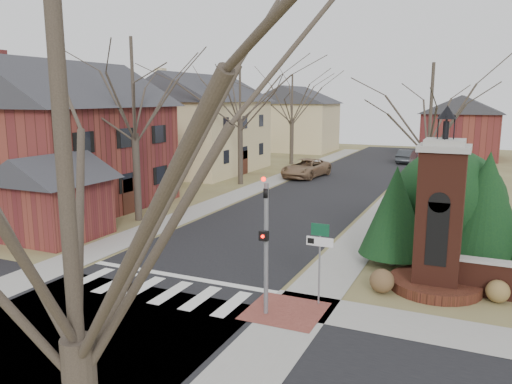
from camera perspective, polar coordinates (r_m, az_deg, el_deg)
The scene contains 28 objects.
ground at distance 17.78m, azimuth -12.80°, elevation -11.78°, with size 120.00×120.00×0.00m, color brown.
main_street at distance 37.05m, azimuth 8.00°, elevation 0.17°, with size 8.00×70.00×0.01m, color black.
cross_street at distance 15.72m, azimuth -19.59°, elevation -15.25°, with size 120.00×8.00×0.01m, color black.
crosswalk_zone at distance 18.37m, azimuth -11.28°, elevation -10.93°, with size 8.00×2.20×0.02m, color silver.
stop_bar at distance 19.53m, azimuth -8.70°, elevation -9.52°, with size 8.00×0.35×0.02m, color silver.
sidewalk_right_main at distance 35.99m, azimuth 15.97°, elevation -0.45°, with size 2.00×60.00×0.02m, color gray.
sidewalk_left at distance 38.79m, azimuth 0.61°, elevation 0.75°, with size 2.00×60.00×0.02m, color gray.
curb_apron at distance 16.41m, azimuth 3.35°, elevation -13.44°, with size 2.40×2.40×0.02m, color brown.
traffic_signal_pole at distance 15.34m, azimuth 1.13°, elevation -4.93°, with size 0.28×0.41×4.50m.
sign_post at distance 16.37m, azimuth 7.27°, elevation -6.32°, with size 0.90×0.07×2.75m.
brick_gate_monument at distance 18.61m, azimuth 20.17°, elevation -4.13°, with size 3.20×3.20×6.47m.
house_brick_left at distance 32.66m, azimuth -20.99°, elevation 6.39°, with size 9.80×11.80×9.42m.
house_stucco_left at distance 46.49m, azimuth -6.38°, elevation 8.03°, with size 9.80×12.80×9.28m.
garage_left at distance 25.93m, azimuth -22.17°, elevation -0.05°, with size 4.80×4.80×4.29m.
house_distant_left at distance 64.94m, azimuth 4.34°, elevation 8.50°, with size 10.80×8.80×8.53m.
house_distant_right at distance 61.13m, azimuth 22.38°, elevation 7.04°, with size 8.80×8.80×7.30m.
evergreen_near at distance 20.70m, azimuth 15.65°, elevation -2.03°, with size 2.80×2.80×4.10m.
evergreen_mid at distance 21.62m, azimuth 24.84°, elevation -1.29°, with size 3.40×3.40×4.70m.
evergreen_mass at distance 22.96m, azimuth 21.05°, elevation -0.86°, with size 4.80×4.80×4.80m, color black.
bare_tree_0 at distance 27.88m, azimuth -13.93°, elevation 12.41°, with size 8.05×8.05×11.15m.
bare_tree_1 at distance 38.98m, azimuth -1.85°, elevation 12.63°, with size 8.40×8.40×11.64m.
bare_tree_2 at distance 51.14m, azimuth 4.16°, elevation 11.03°, with size 7.35×7.35×10.19m.
bare_tree_3 at distance 29.13m, azimuth 19.43°, elevation 10.05°, with size 7.00×7.00×9.70m.
bare_tree_4 at distance 5.74m, azimuth -21.29°, elevation 6.31°, with size 6.65×6.65×9.21m.
pickup_truck at distance 43.09m, azimuth 5.73°, elevation 2.74°, with size 2.59×5.63×1.56m, color #8F6D4E.
distant_car at distance 54.63m, azimuth 16.84°, elevation 3.92°, with size 1.47×4.22×1.39m, color #33363A.
dry_shrub_left at distance 18.23m, azimuth 14.19°, elevation -9.83°, with size 0.85×0.85×0.85m, color brown.
dry_shrub_right at distance 18.75m, azimuth 25.91°, elevation -10.17°, with size 0.77×0.77×0.77m, color olive.
Camera 1 is at (10.07, -13.02, 6.72)m, focal length 35.00 mm.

